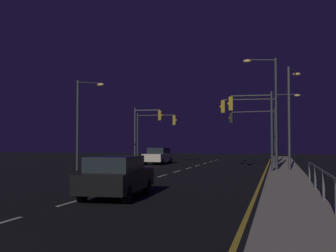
% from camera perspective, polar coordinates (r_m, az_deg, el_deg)
% --- Properties ---
extents(ground_plane, '(112.00, 112.00, 0.00)m').
position_cam_1_polar(ground_plane, '(23.11, -3.03, -7.40)').
color(ground_plane, black).
rests_on(ground_plane, ground).
extents(sidewalk_right, '(2.27, 77.00, 0.14)m').
position_cam_1_polar(sidewalk_right, '(22.04, 15.99, -7.38)').
color(sidewalk_right, '#9E937F').
rests_on(sidewalk_right, ground).
extents(lane_markings_center, '(0.14, 50.00, 0.01)m').
position_cam_1_polar(lane_markings_center, '(26.45, -0.73, -6.73)').
color(lane_markings_center, silver).
rests_on(lane_markings_center, ground).
extents(lane_edge_line, '(0.14, 53.00, 0.01)m').
position_cam_1_polar(lane_edge_line, '(27.03, 12.76, -6.58)').
color(lane_edge_line, gold).
rests_on(lane_edge_line, ground).
extents(car, '(2.08, 4.50, 1.57)m').
position_cam_1_polar(car, '(16.01, -6.98, -6.74)').
color(car, black).
rests_on(car, ground).
extents(car_oncoming, '(1.90, 4.43, 1.57)m').
position_cam_1_polar(car_oncoming, '(40.26, -1.32, -4.02)').
color(car_oncoming, beige).
rests_on(car_oncoming, ground).
extents(traffic_light_mid_left, '(4.34, 0.60, 5.47)m').
position_cam_1_polar(traffic_light_mid_left, '(32.72, 11.23, 1.20)').
color(traffic_light_mid_left, '#4C4C51').
rests_on(traffic_light_mid_left, sidewalk_right).
extents(traffic_light_overhead_east, '(2.90, 0.34, 5.46)m').
position_cam_1_polar(traffic_light_overhead_east, '(41.15, -2.94, 0.16)').
color(traffic_light_overhead_east, '#38383D').
rests_on(traffic_light_overhead_east, ground).
extents(traffic_light_near_left, '(3.08, 0.34, 5.41)m').
position_cam_1_polar(traffic_light_near_left, '(29.50, 11.35, 1.35)').
color(traffic_light_near_left, '#2D3033').
rests_on(traffic_light_near_left, sidewalk_right).
extents(traffic_light_far_right, '(4.21, 0.34, 5.08)m').
position_cam_1_polar(traffic_light_far_right, '(42.78, -1.78, -0.19)').
color(traffic_light_far_right, '#2D3033').
rests_on(traffic_light_far_right, ground).
extents(traffic_light_near_right, '(4.26, 0.84, 4.99)m').
position_cam_1_polar(traffic_light_near_right, '(39.27, 11.50, 0.16)').
color(traffic_light_near_right, '#2D3033').
rests_on(traffic_light_near_right, sidewalk_right).
extents(street_lamp_mid_block, '(0.99, 2.22, 7.27)m').
position_cam_1_polar(street_lamp_mid_block, '(31.16, 16.22, 2.40)').
color(street_lamp_mid_block, '#38383D').
rests_on(street_lamp_mid_block, sidewalk_right).
extents(street_lamp_across_street, '(2.37, 0.59, 6.69)m').
position_cam_1_polar(street_lamp_across_street, '(41.91, 14.93, 0.80)').
color(street_lamp_across_street, '#4C4C51').
rests_on(street_lamp_across_street, sidewalk_right).
extents(street_lamp_corner, '(1.77, 1.24, 6.70)m').
position_cam_1_polar(street_lamp_corner, '(32.05, -11.50, 1.39)').
color(street_lamp_corner, '#2D3033').
rests_on(street_lamp_corner, ground).
extents(street_lamp_far_end, '(2.35, 0.92, 8.01)m').
position_cam_1_polar(street_lamp_far_end, '(31.13, 13.72, 3.11)').
color(street_lamp_far_end, '#2D3033').
rests_on(street_lamp_far_end, sidewalk_right).
extents(barrier_fence, '(0.09, 19.49, 0.98)m').
position_cam_1_polar(barrier_fence, '(12.30, 21.77, -7.68)').
color(barrier_fence, '#59595E').
rests_on(barrier_fence, sidewalk_right).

